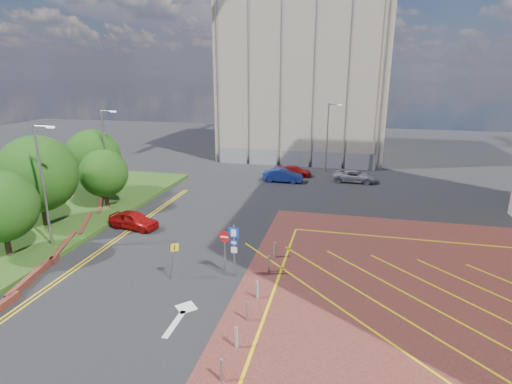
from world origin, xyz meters
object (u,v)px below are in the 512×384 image
(tree_b, at_px, (38,174))
(lamp_left_near, at_px, (43,181))
(lamp_back, at_px, (328,135))
(lamp_left_far, at_px, (106,151))
(car_red_left, at_px, (134,220))
(warning_sign, at_px, (173,256))
(car_red_back, at_px, (295,171))
(tree_d, at_px, (93,157))
(tree_a, at_px, (0,207))
(sign_cluster, at_px, (231,245))
(tree_c, at_px, (104,173))
(car_blue_back, at_px, (283,175))
(car_silver_back, at_px, (354,176))

(tree_b, distance_m, lamp_left_near, 4.32)
(tree_b, relative_size, lamp_back, 0.84)
(lamp_left_far, relative_size, car_red_left, 2.05)
(lamp_left_near, height_order, warning_sign, lamp_left_near)
(car_red_left, height_order, car_red_back, car_red_left)
(tree_d, xyz_separation_m, lamp_back, (20.58, 15.00, 0.49))
(tree_a, relative_size, lamp_left_far, 0.68)
(sign_cluster, height_order, warning_sign, sign_cluster)
(warning_sign, bearing_deg, car_red_back, 82.26)
(sign_cluster, bearing_deg, tree_b, 165.74)
(sign_cluster, xyz_separation_m, car_red_left, (-9.30, 5.54, -1.29))
(tree_d, bearing_deg, warning_sign, -43.58)
(car_red_left, bearing_deg, lamp_left_near, 152.76)
(tree_a, bearing_deg, sign_cluster, 3.94)
(tree_a, bearing_deg, tree_c, 87.14)
(tree_b, relative_size, tree_c, 1.38)
(tree_b, distance_m, car_red_left, 7.57)
(lamp_back, relative_size, warning_sign, 3.56)
(lamp_left_near, distance_m, lamp_left_far, 10.20)
(tree_a, bearing_deg, car_blue_back, 58.36)
(tree_b, relative_size, car_red_left, 1.73)
(car_red_left, xyz_separation_m, car_silver_back, (16.30, 17.56, -0.03))
(lamp_left_far, height_order, car_red_left, lamp_left_far)
(tree_a, xyz_separation_m, lamp_back, (18.08, 28.00, 0.86))
(car_red_left, xyz_separation_m, car_blue_back, (8.78, 15.84, 0.04))
(tree_a, xyz_separation_m, tree_b, (-1.50, 5.00, 0.73))
(tree_a, height_order, lamp_left_far, lamp_left_far)
(tree_a, distance_m, lamp_left_far, 12.06)
(car_blue_back, bearing_deg, car_red_back, -17.15)
(lamp_left_far, bearing_deg, warning_sign, -46.00)
(tree_a, height_order, car_red_back, tree_a)
(lamp_left_near, bearing_deg, lamp_left_far, 101.31)
(lamp_left_near, distance_m, car_red_back, 27.02)
(tree_b, height_order, tree_d, tree_b)
(tree_a, bearing_deg, lamp_left_far, 92.01)
(car_blue_back, relative_size, car_silver_back, 0.94)
(lamp_left_far, bearing_deg, lamp_left_near, -78.69)
(lamp_back, bearing_deg, tree_b, -130.41)
(lamp_back, relative_size, car_red_back, 2.09)
(tree_d, relative_size, car_silver_back, 1.33)
(tree_a, height_order, sign_cluster, tree_a)
(tree_b, distance_m, car_blue_back, 23.40)
(lamp_back, height_order, car_red_left, lamp_back)
(tree_c, relative_size, lamp_left_far, 0.61)
(lamp_left_far, height_order, car_red_back, lamp_left_far)
(tree_a, relative_size, sign_cluster, 1.69)
(warning_sign, distance_m, car_red_left, 9.11)
(car_blue_back, xyz_separation_m, car_silver_back, (7.52, 1.72, -0.07))
(tree_d, bearing_deg, lamp_left_far, -25.68)
(warning_sign, bearing_deg, tree_a, 179.63)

